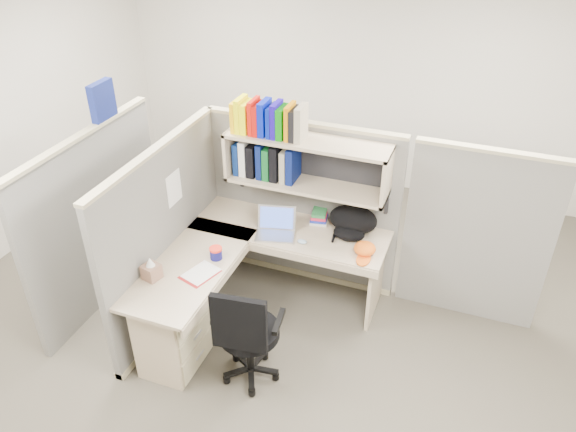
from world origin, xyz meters
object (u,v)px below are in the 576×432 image
at_px(laptop, 275,224).
at_px(backpack, 351,223).
at_px(desk, 206,304).
at_px(task_chair, 248,348).
at_px(snack_canister, 216,253).

bearing_deg(laptop, backpack, 7.98).
relative_size(desk, task_chair, 1.77).
bearing_deg(backpack, snack_canister, -133.43).
relative_size(laptop, backpack, 0.79).
distance_m(laptop, backpack, 0.66).
height_order(laptop, backpack, backpack).
height_order(laptop, task_chair, task_chair).
bearing_deg(laptop, desk, -128.50).
xyz_separation_m(desk, snack_canister, (-0.01, 0.25, 0.34)).
distance_m(backpack, snack_canister, 1.19).
bearing_deg(snack_canister, laptop, 54.90).
relative_size(desk, backpack, 4.15).
height_order(laptop, snack_canister, laptop).
distance_m(snack_canister, task_chair, 0.82).
distance_m(backpack, task_chair, 1.39).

